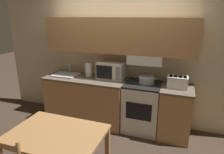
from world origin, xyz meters
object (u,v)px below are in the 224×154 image
object	(u,v)px
toaster	(178,82)
paper_towel_roll	(89,70)
stove_range	(142,107)
cooking_pot	(147,80)
sink_basin	(66,75)
microwave	(111,70)
dining_table	(56,141)

from	to	relation	value
toaster	paper_towel_roll	world-z (taller)	paper_towel_roll
stove_range	cooking_pot	world-z (taller)	cooking_pot
toaster	sink_basin	distance (m)	2.11
microwave	paper_towel_roll	bearing A→B (deg)	-174.40
microwave	toaster	xyz separation A→B (m)	(1.19, -0.12, -0.06)
stove_range	paper_towel_roll	world-z (taller)	paper_towel_roll
toaster	paper_towel_roll	distance (m)	1.64
cooking_pot	microwave	xyz separation A→B (m)	(-0.68, 0.06, 0.09)
cooking_pot	dining_table	bearing A→B (deg)	-114.60
cooking_pot	microwave	bearing A→B (deg)	174.63
dining_table	toaster	bearing A→B (deg)	51.47
dining_table	cooking_pot	bearing A→B (deg)	65.40
sink_basin	paper_towel_roll	bearing A→B (deg)	9.37
cooking_pot	stove_range	bearing A→B (deg)	-141.71
stove_range	toaster	size ratio (longest dim) A/B	2.70
paper_towel_roll	dining_table	distance (m)	1.75
cooking_pot	dining_table	size ratio (longest dim) A/B	0.33
toaster	microwave	bearing A→B (deg)	174.31
toaster	paper_towel_roll	size ratio (longest dim) A/B	1.26
paper_towel_roll	dining_table	world-z (taller)	paper_towel_roll
microwave	dining_table	size ratio (longest dim) A/B	0.45
cooking_pot	paper_towel_roll	xyz separation A→B (m)	(-1.13, 0.02, 0.07)
microwave	toaster	world-z (taller)	microwave
cooking_pot	microwave	world-z (taller)	microwave
microwave	sink_basin	world-z (taller)	microwave
cooking_pot	sink_basin	distance (m)	1.59
paper_towel_roll	toaster	bearing A→B (deg)	-2.62
dining_table	sink_basin	bearing A→B (deg)	117.94
cooking_pot	toaster	size ratio (longest dim) A/B	1.07
stove_range	microwave	xyz separation A→B (m)	(-0.63, 0.11, 0.60)
toaster	sink_basin	xyz separation A→B (m)	(-2.11, -0.00, -0.08)
cooking_pot	toaster	world-z (taller)	toaster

